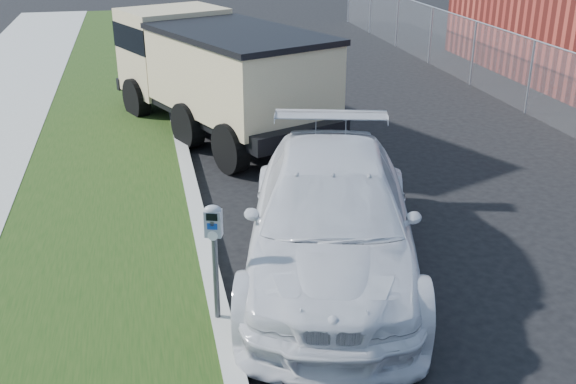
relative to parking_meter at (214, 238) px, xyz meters
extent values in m
plane|color=black|center=(2.64, 0.65, -1.22)|extent=(120.00, 120.00, 0.00)
cube|color=gray|center=(0.04, 2.65, -1.14)|extent=(0.25, 50.00, 0.15)
cube|color=#17330D|center=(-1.56, 2.65, -1.15)|extent=(3.00, 50.00, 0.13)
plane|color=slate|center=(8.64, 7.65, -0.32)|extent=(0.00, 30.00, 30.00)
cylinder|color=#91959E|center=(8.64, 7.65, 0.58)|extent=(0.04, 30.00, 0.04)
cylinder|color=#91959E|center=(8.64, 7.65, -0.32)|extent=(0.06, 0.06, 1.80)
cylinder|color=#91959E|center=(8.64, 10.65, -0.32)|extent=(0.06, 0.06, 1.80)
cylinder|color=#91959E|center=(8.64, 13.65, -0.32)|extent=(0.06, 0.06, 1.80)
cylinder|color=#91959E|center=(8.64, 16.65, -0.32)|extent=(0.06, 0.06, 1.80)
cylinder|color=#91959E|center=(8.64, 19.65, -0.32)|extent=(0.06, 0.06, 1.80)
cylinder|color=#91959E|center=(8.64, 22.65, -0.32)|extent=(0.06, 0.06, 1.80)
cylinder|color=#3F4247|center=(0.00, 0.00, -0.54)|extent=(0.09, 0.09, 1.08)
cube|color=gray|center=(0.00, 0.00, 0.19)|extent=(0.23, 0.19, 0.32)
ellipsoid|color=gray|center=(0.00, 0.00, 0.35)|extent=(0.24, 0.19, 0.12)
cube|color=black|center=(-0.02, -0.07, 0.30)|extent=(0.13, 0.05, 0.09)
cube|color=navy|center=(-0.02, -0.06, 0.18)|extent=(0.11, 0.04, 0.08)
cylinder|color=silver|center=(-0.02, -0.06, 0.06)|extent=(0.11, 0.04, 0.12)
cube|color=#3F4247|center=(-0.02, -0.06, 0.21)|extent=(0.04, 0.02, 0.05)
imported|color=silver|center=(1.72, 1.14, -0.41)|extent=(3.66, 5.98, 1.62)
cube|color=black|center=(1.06, 7.68, -0.50)|extent=(4.43, 6.65, 0.34)
cube|color=tan|center=(0.18, 9.77, 0.31)|extent=(2.82, 2.53, 1.97)
cube|color=black|center=(0.18, 9.77, 0.70)|extent=(2.85, 2.56, 0.59)
cube|color=tan|center=(1.36, 6.95, 0.31)|extent=(3.78, 4.73, 1.57)
cube|color=black|center=(1.36, 6.95, 1.13)|extent=(3.90, 4.85, 0.12)
cube|color=black|center=(-0.18, 10.63, -0.58)|extent=(2.24, 1.05, 0.30)
cylinder|color=black|center=(-0.82, 9.24, -0.73)|extent=(0.67, 1.03, 0.98)
cylinder|color=black|center=(1.27, 10.12, -0.73)|extent=(0.67, 1.03, 0.98)
cylinder|color=black|center=(0.21, 6.79, -0.73)|extent=(0.67, 1.03, 0.98)
cylinder|color=black|center=(2.29, 7.66, -0.73)|extent=(0.67, 1.03, 0.98)
cylinder|color=black|center=(0.89, 5.16, -0.73)|extent=(0.67, 1.03, 0.98)
cylinder|color=black|center=(2.98, 6.03, -0.73)|extent=(0.67, 1.03, 0.98)
camera|label=1|loc=(-0.66, -6.96, 3.51)|focal=42.00mm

